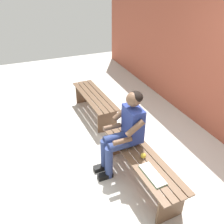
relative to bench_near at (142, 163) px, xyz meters
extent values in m
cube|color=beige|center=(0.99, 1.00, -0.37)|extent=(10.00, 7.00, 0.04)
cube|color=brown|center=(0.01, -0.16, 0.11)|extent=(1.59, 0.17, 0.02)
cube|color=brown|center=(0.00, -0.05, 0.11)|extent=(1.59, 0.17, 0.02)
cube|color=brown|center=(0.00, 0.05, 0.11)|extent=(1.59, 0.17, 0.02)
cube|color=brown|center=(-0.01, 0.16, 0.11)|extent=(1.59, 0.17, 0.02)
cube|color=brown|center=(-0.67, -0.03, -0.13)|extent=(0.05, 0.38, 0.44)
cube|color=brown|center=(0.67, 0.03, -0.13)|extent=(0.05, 0.38, 0.44)
cube|color=brown|center=(1.98, -0.16, 0.11)|extent=(1.51, 0.16, 0.02)
cube|color=brown|center=(1.98, -0.05, 0.11)|extent=(1.51, 0.16, 0.02)
cube|color=brown|center=(1.97, 0.05, 0.11)|extent=(1.51, 0.16, 0.02)
cube|color=brown|center=(1.97, 0.16, 0.11)|extent=(1.51, 0.16, 0.02)
cube|color=brown|center=(1.34, -0.03, -0.13)|extent=(0.05, 0.38, 0.44)
cube|color=brown|center=(2.61, 0.03, -0.13)|extent=(0.05, 0.38, 0.44)
cube|color=navy|center=(0.34, -0.02, 0.44)|extent=(0.34, 0.20, 0.50)
sphere|color=brown|center=(0.34, -0.01, 0.82)|extent=(0.20, 0.20, 0.20)
ellipsoid|color=black|center=(0.34, -0.04, 0.85)|extent=(0.20, 0.19, 0.15)
cylinder|color=navy|center=(0.25, 0.18, 0.19)|extent=(0.13, 0.40, 0.13)
cylinder|color=navy|center=(0.43, 0.18, 0.19)|extent=(0.13, 0.40, 0.13)
cylinder|color=navy|center=(0.25, 0.38, -0.08)|extent=(0.11, 0.11, 0.53)
cube|color=black|center=(0.25, 0.44, -0.31)|extent=(0.10, 0.22, 0.07)
cylinder|color=navy|center=(0.43, 0.38, -0.08)|extent=(0.11, 0.11, 0.53)
cube|color=black|center=(0.43, 0.44, -0.31)|extent=(0.10, 0.22, 0.07)
cylinder|color=brown|center=(0.13, 0.06, 0.51)|extent=(0.08, 0.28, 0.23)
cylinder|color=brown|center=(0.17, 0.22, 0.33)|extent=(0.07, 0.26, 0.07)
cylinder|color=brown|center=(0.55, 0.06, 0.51)|extent=(0.08, 0.28, 0.23)
cylinder|color=brown|center=(0.52, 0.22, 0.33)|extent=(0.07, 0.26, 0.07)
sphere|color=gold|center=(-0.03, 0.00, 0.15)|extent=(0.07, 0.07, 0.07)
cube|color=white|center=(-0.45, 0.05, 0.13)|extent=(0.21, 0.16, 0.02)
cube|color=white|center=(-0.24, 0.06, 0.13)|extent=(0.21, 0.16, 0.02)
cube|color=#33724C|center=(-0.35, 0.05, 0.12)|extent=(0.42, 0.18, 0.01)
camera|label=1|loc=(-2.07, 1.31, 2.26)|focal=37.90mm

